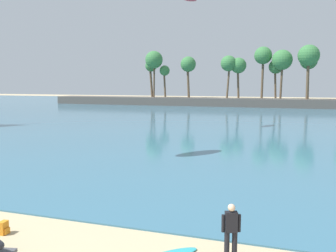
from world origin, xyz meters
name	(u,v)px	position (x,y,z in m)	size (l,w,h in m)	color
sea	(240,111)	(0.00, 60.04, 0.03)	(220.00, 106.16, 0.06)	#386B84
palm_headland	(262,86)	(2.86, 73.15, 4.38)	(89.63, 6.71, 12.53)	#514C47
person_at_waterline	(231,231)	(6.00, 5.80, 0.89)	(0.52, 0.31, 1.67)	black
backpack_by_trailer	(4,228)	(-1.44, 5.28, 0.21)	(0.28, 0.31, 0.44)	orange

